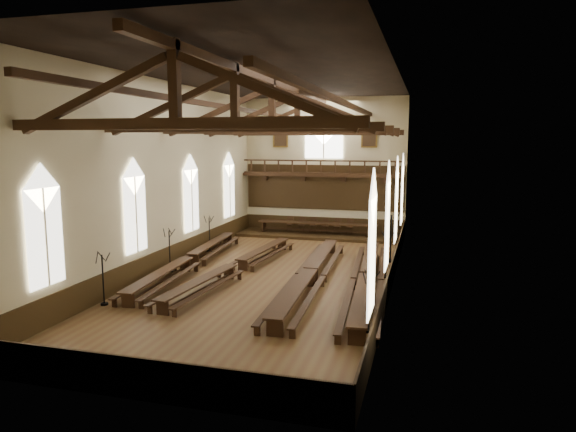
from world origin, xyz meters
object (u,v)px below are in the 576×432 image
(refectory_row_a, at_px, (189,259))
(candelabrum_right_far, at_px, (391,247))
(candelabrum_left_near, at_px, (104,289))
(candelabrum_right_mid, at_px, (385,264))
(candelabrum_right_near, at_px, (368,313))
(high_table, at_px, (317,224))
(candelabrum_left_far, at_px, (210,241))
(refectory_row_d, at_px, (367,277))
(candelabrum_left_mid, at_px, (170,259))
(refectory_row_c, at_px, (310,272))
(dais, at_px, (317,235))
(refectory_row_b, at_px, (236,265))

(refectory_row_a, distance_m, candelabrum_right_far, 11.34)
(candelabrum_left_near, relative_size, candelabrum_right_far, 0.80)
(candelabrum_right_mid, bearing_deg, candelabrum_left_near, -145.68)
(candelabrum_left_near, relative_size, candelabrum_right_near, 1.00)
(high_table, height_order, candelabrum_right_mid, candelabrum_right_mid)
(candelabrum_right_mid, bearing_deg, candelabrum_left_far, 163.31)
(candelabrum_left_far, bearing_deg, candelabrum_left_near, -90.00)
(candelabrum_right_mid, bearing_deg, refectory_row_d, -108.06)
(candelabrum_left_mid, relative_size, candelabrum_left_far, 1.02)
(candelabrum_left_near, height_order, candelabrum_right_far, candelabrum_right_far)
(refectory_row_c, distance_m, candelabrum_right_far, 6.60)
(refectory_row_a, xyz_separation_m, refectory_row_d, (9.74, -1.27, 0.03))
(candelabrum_left_far, bearing_deg, dais, 51.21)
(candelabrum_right_near, xyz_separation_m, candelabrum_right_mid, (-0.00, 7.71, 0.02))
(refectory_row_d, distance_m, candelabrum_right_mid, 2.26)
(refectory_row_c, xyz_separation_m, refectory_row_d, (2.74, -0.05, -0.00))
(dais, bearing_deg, candelabrum_left_near, -107.05)
(dais, xyz_separation_m, candelabrum_left_far, (-5.41, -6.73, 0.59))
(candelabrum_left_near, relative_size, candelabrum_left_far, 1.01)
(dais, bearing_deg, refectory_row_a, -113.50)
(refectory_row_a, relative_size, high_table, 1.64)
(candelabrum_left_near, bearing_deg, candelabrum_right_far, 45.01)
(candelabrum_right_near, height_order, candelabrum_right_mid, candelabrum_right_mid)
(refectory_row_a, relative_size, candelabrum_right_far, 4.95)
(candelabrum_left_far, bearing_deg, refectory_row_a, -81.14)
(refectory_row_b, xyz_separation_m, candelabrum_left_mid, (-3.63, -0.32, 0.21))
(candelabrum_left_far, bearing_deg, refectory_row_b, -52.95)
(high_table, bearing_deg, refectory_row_d, -67.75)
(candelabrum_right_mid, bearing_deg, dais, 119.51)
(refectory_row_c, height_order, candelabrum_right_far, candelabrum_right_far)
(candelabrum_left_far, xyz_separation_m, candelabrum_right_near, (11.10, -11.04, 0.01))
(candelabrum_right_near, distance_m, candelabrum_right_far, 11.24)
(refectory_row_a, xyz_separation_m, high_table, (4.75, 10.93, 0.36))
(refectory_row_d, bearing_deg, candelabrum_left_near, -152.43)
(refectory_row_a, xyz_separation_m, refectory_row_c, (7.01, -1.22, 0.03))
(high_table, distance_m, candelabrum_right_near, 18.66)
(high_table, relative_size, candelabrum_left_mid, 3.72)
(candelabrum_right_mid, bearing_deg, refectory_row_b, -168.82)
(refectory_row_a, bearing_deg, candelabrum_right_mid, 4.80)
(candelabrum_left_mid, relative_size, candelabrum_right_near, 1.01)
(candelabrum_right_far, bearing_deg, candelabrum_right_mid, -90.00)
(refectory_row_b, height_order, candelabrum_left_mid, candelabrum_left_mid)
(refectory_row_d, bearing_deg, candelabrum_right_far, 82.97)
(refectory_row_a, bearing_deg, refectory_row_c, -9.89)
(refectory_row_b, height_order, refectory_row_c, refectory_row_c)
(refectory_row_c, height_order, dais, refectory_row_c)
(candelabrum_right_mid, bearing_deg, high_table, 119.51)
(candelabrum_right_far, bearing_deg, candelabrum_left_far, -178.97)
(dais, xyz_separation_m, candelabrum_right_near, (5.69, -17.77, 0.60))
(refectory_row_b, distance_m, refectory_row_d, 6.81)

